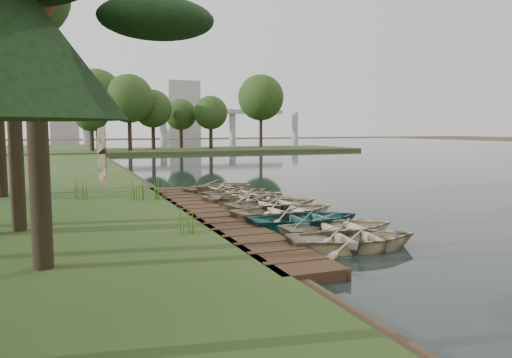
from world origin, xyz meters
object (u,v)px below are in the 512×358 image
object	(u,v)px
rowboat_1	(340,225)
stored_rowboat	(105,182)
boardwalk	(209,216)
rowboat_0	(354,236)
rowboat_2	(306,217)

from	to	relation	value
rowboat_1	stored_rowboat	world-z (taller)	stored_rowboat
boardwalk	rowboat_0	bearing A→B (deg)	-67.56
rowboat_1	rowboat_2	bearing A→B (deg)	15.66
boardwalk	rowboat_0	xyz separation A→B (m)	(2.34, -5.67, 0.27)
boardwalk	rowboat_1	size ratio (longest dim) A/B	4.49
boardwalk	rowboat_0	distance (m)	6.15
rowboat_0	stored_rowboat	bearing A→B (deg)	29.21
boardwalk	rowboat_2	xyz separation A→B (m)	(2.40, -2.77, 0.29)
rowboat_0	rowboat_1	world-z (taller)	rowboat_0
boardwalk	rowboat_1	world-z (taller)	rowboat_1
rowboat_1	rowboat_2	size ratio (longest dim) A/B	0.96
rowboat_1	stored_rowboat	distance (m)	14.12
rowboat_1	boardwalk	bearing A→B (deg)	35.49
rowboat_0	stored_rowboat	size ratio (longest dim) A/B	1.17
rowboat_0	rowboat_2	size ratio (longest dim) A/B	0.96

